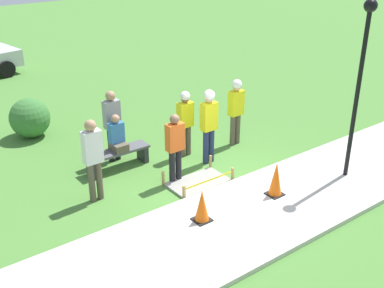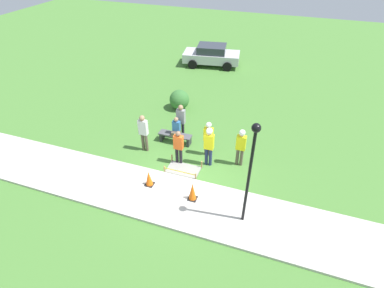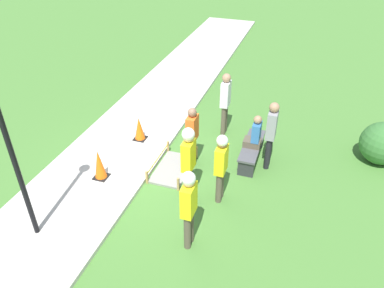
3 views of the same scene
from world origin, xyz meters
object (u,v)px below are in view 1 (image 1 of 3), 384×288
object	(u,v)px
worker_supervisor	(236,106)
worker_assistant	(185,118)
lamppost_near	(361,66)
traffic_cone_near_patch	(202,206)
bystander_in_gray_shirt	(93,155)
person_seated_on_bench	(117,136)
worker_trainee	(209,119)
park_bench	(118,156)
bystander_in_orange_shirt	(175,145)
traffic_cone_far_patch	(276,179)
bystander_in_white_shirt	(112,122)

from	to	relation	value
worker_supervisor	worker_assistant	bearing A→B (deg)	171.27
worker_supervisor	lamppost_near	world-z (taller)	lamppost_near
traffic_cone_near_patch	bystander_in_gray_shirt	bearing A→B (deg)	120.31
person_seated_on_bench	worker_trainee	size ratio (longest dim) A/B	0.47
worker_supervisor	worker_trainee	distance (m)	1.35
park_bench	bystander_in_orange_shirt	distance (m)	1.70
traffic_cone_near_patch	worker_trainee	size ratio (longest dim) A/B	0.36
worker_trainee	bystander_in_orange_shirt	distance (m)	1.31
worker_supervisor	worker_trainee	xyz separation A→B (m)	(-1.27, -0.44, 0.07)
worker_assistant	bystander_in_gray_shirt	world-z (taller)	bystander_in_gray_shirt
traffic_cone_near_patch	park_bench	bearing A→B (deg)	92.64
traffic_cone_far_patch	lamppost_near	bearing A→B (deg)	-9.74
traffic_cone_far_patch	worker_supervisor	world-z (taller)	worker_supervisor
bystander_in_gray_shirt	lamppost_near	size ratio (longest dim) A/B	0.47
park_bench	worker_assistant	distance (m)	1.93
worker_trainee	lamppost_near	size ratio (longest dim) A/B	0.48
worker_trainee	person_seated_on_bench	bearing A→B (deg)	150.04
worker_supervisor	worker_assistant	xyz separation A→B (m)	(-1.50, 0.23, -0.06)
traffic_cone_near_patch	traffic_cone_far_patch	bearing A→B (deg)	-4.94
person_seated_on_bench	worker_assistant	xyz separation A→B (m)	(1.71, -0.44, 0.20)
lamppost_near	person_seated_on_bench	bearing A→B (deg)	137.05
worker_trainee	worker_assistant	bearing A→B (deg)	108.35
bystander_in_orange_shirt	park_bench	bearing A→B (deg)	117.74
worker_trainee	bystander_in_orange_shirt	xyz separation A→B (m)	(-1.24, -0.33, -0.21)
traffic_cone_near_patch	worker_assistant	size ratio (longest dim) A/B	0.39
park_bench	lamppost_near	distance (m)	5.95
traffic_cone_far_patch	bystander_in_white_shirt	size ratio (longest dim) A/B	0.42
worker_assistant	lamppost_near	world-z (taller)	lamppost_near
person_seated_on_bench	lamppost_near	world-z (taller)	lamppost_near
traffic_cone_near_patch	worker_supervisor	bearing A→B (deg)	39.25
person_seated_on_bench	bystander_in_gray_shirt	xyz separation A→B (m)	(-1.14, -1.08, 0.24)
bystander_in_orange_shirt	bystander_in_gray_shirt	bearing A→B (deg)	168.65
park_bench	worker_assistant	world-z (taller)	worker_assistant
worker_supervisor	traffic_cone_near_patch	bearing A→B (deg)	-140.75
worker_supervisor	bystander_in_white_shirt	world-z (taller)	bystander_in_white_shirt
lamppost_near	worker_supervisor	bearing A→B (deg)	104.45
worker_assistant	lamppost_near	distance (m)	4.33
lamppost_near	worker_trainee	bearing A→B (deg)	128.34
traffic_cone_far_patch	person_seated_on_bench	world-z (taller)	person_seated_on_bench
person_seated_on_bench	lamppost_near	xyz separation A→B (m)	(3.99, -3.72, 1.89)
bystander_in_white_shirt	lamppost_near	bearing A→B (deg)	-46.55
worker_trainee	traffic_cone_near_patch	bearing A→B (deg)	-131.23
person_seated_on_bench	traffic_cone_far_patch	bearing A→B (deg)	-59.48
person_seated_on_bench	lamppost_near	size ratio (longest dim) A/B	0.22
park_bench	worker_trainee	bearing A→B (deg)	-28.27
person_seated_on_bench	lamppost_near	distance (m)	5.77
traffic_cone_near_patch	bystander_in_white_shirt	bearing A→B (deg)	90.06
park_bench	worker_supervisor	bearing A→B (deg)	-10.81
person_seated_on_bench	bystander_in_orange_shirt	distance (m)	1.61
worker_assistant	bystander_in_orange_shirt	bearing A→B (deg)	-135.37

